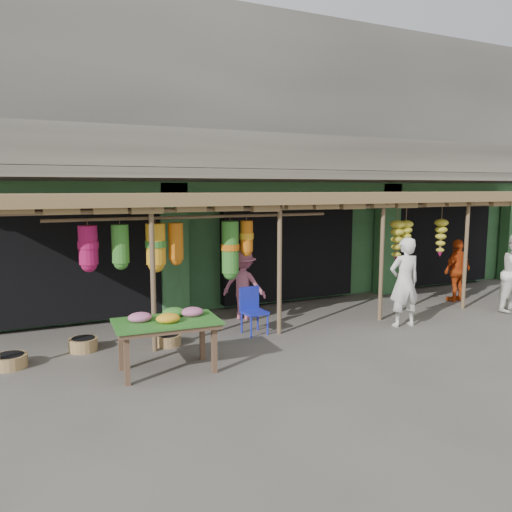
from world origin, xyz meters
name	(u,v)px	position (x,y,z in m)	size (l,w,h in m)	color
ground	(336,323)	(0.00, 0.00, 0.00)	(80.00, 80.00, 0.00)	#514C47
building	(245,171)	(0.00, 4.87, 3.37)	(16.40, 6.80, 7.00)	gray
awning	(312,202)	(-0.16, 0.80, 2.58)	(14.00, 2.70, 2.79)	brown
flower_table	(167,323)	(-4.04, -1.25, 0.78)	(1.66, 1.02, 0.97)	brown
blue_chair	(252,308)	(-1.95, 0.09, 0.52)	(0.48, 0.49, 0.93)	#1C27B7
basket_left	(168,340)	(-3.70, 0.02, 0.10)	(0.47, 0.47, 0.20)	olive
basket_mid	(10,361)	(-6.33, -0.03, 0.10)	(0.54, 0.54, 0.21)	#A08547
basket_right	(83,344)	(-5.16, 0.36, 0.11)	(0.50, 0.50, 0.23)	#8E6042
person_front	(404,282)	(1.13, -0.79, 0.94)	(0.69, 0.45, 1.88)	silver
person_vendor	(457,270)	(4.00, 0.49, 0.80)	(0.94, 0.39, 1.60)	#C84412
person_shopper	(244,285)	(-1.67, 1.17, 0.77)	(0.99, 0.57, 1.53)	#C46886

